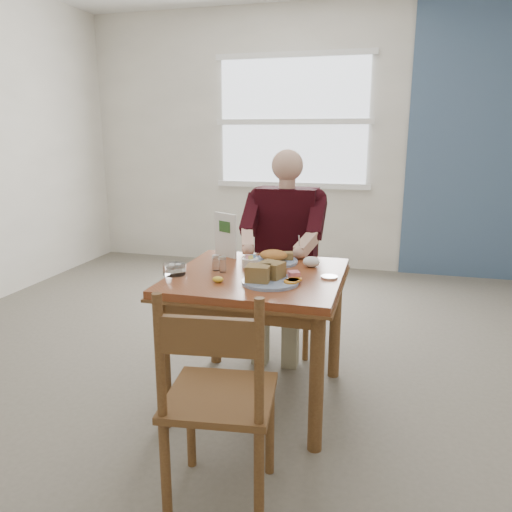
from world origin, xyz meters
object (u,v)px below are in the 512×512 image
(chair_far, at_px, (287,280))
(near_plate, at_px, (269,276))
(diner, at_px, (285,237))
(table, at_px, (258,293))
(chair_near, at_px, (218,400))
(far_plate, at_px, (274,258))

(chair_far, bearing_deg, near_plate, -84.04)
(diner, bearing_deg, near_plate, -83.43)
(table, height_order, chair_far, chair_far)
(table, bearing_deg, chair_far, 90.00)
(table, bearing_deg, diner, 90.00)
(chair_near, bearing_deg, near_plate, 87.58)
(diner, bearing_deg, chair_far, 90.01)
(far_plate, bearing_deg, chair_near, -88.32)
(diner, height_order, far_plate, diner)
(diner, bearing_deg, chair_near, -87.47)
(near_plate, bearing_deg, diner, 96.57)
(chair_far, relative_size, chair_near, 1.00)
(table, height_order, chair_near, chair_near)
(chair_near, relative_size, diner, 0.69)
(near_plate, height_order, far_plate, near_plate)
(table, xyz_separation_m, far_plate, (0.04, 0.24, 0.14))
(diner, relative_size, far_plate, 3.93)
(far_plate, bearing_deg, diner, 94.56)
(table, height_order, near_plate, near_plate)
(table, height_order, far_plate, far_plate)
(chair_far, height_order, chair_near, same)
(chair_near, height_order, far_plate, chair_near)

